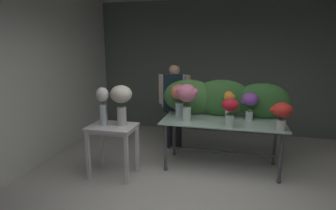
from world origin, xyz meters
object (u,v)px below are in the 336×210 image
(vase_sunset_freesia, at_px, (229,103))
(vase_white_roses_tall, at_px, (103,102))
(side_table_white, at_px, (113,133))
(vase_violet_ranunculus, at_px, (250,102))
(vase_scarlet_stock, at_px, (282,112))
(vase_crimson_peonies, at_px, (230,109))
(florist, at_px, (174,97))
(vase_cream_lisianthus_tall, at_px, (121,99))
(vase_rosy_anemones, at_px, (187,96))
(vase_coral_tulips, at_px, (180,96))
(display_table_glass, at_px, (222,128))

(vase_sunset_freesia, distance_m, vase_white_roses_tall, 1.95)
(side_table_white, distance_m, vase_sunset_freesia, 1.87)
(vase_violet_ranunculus, bearing_deg, vase_scarlet_stock, -46.12)
(vase_violet_ranunculus, height_order, vase_crimson_peonies, vase_violet_ranunculus)
(florist, relative_size, vase_cream_lisianthus_tall, 2.71)
(vase_sunset_freesia, relative_size, vase_white_roses_tall, 0.81)
(vase_scarlet_stock, distance_m, vase_cream_lisianthus_tall, 2.29)
(vase_white_roses_tall, bearing_deg, vase_sunset_freesia, 23.03)
(vase_rosy_anemones, bearing_deg, vase_white_roses_tall, -155.52)
(vase_violet_ranunculus, distance_m, vase_rosy_anemones, 1.00)
(vase_coral_tulips, height_order, vase_rosy_anemones, vase_rosy_anemones)
(display_table_glass, height_order, side_table_white, same)
(vase_violet_ranunculus, xyz_separation_m, vase_scarlet_stock, (0.41, -0.43, -0.04))
(vase_scarlet_stock, bearing_deg, vase_rosy_anemones, 173.00)
(vase_rosy_anemones, height_order, vase_white_roses_tall, vase_rosy_anemones)
(side_table_white, xyz_separation_m, vase_scarlet_stock, (2.40, 0.36, 0.38))
(vase_scarlet_stock, xyz_separation_m, vase_white_roses_tall, (-2.53, -0.36, 0.09))
(florist, distance_m, vase_coral_tulips, 0.60)
(vase_crimson_peonies, height_order, vase_cream_lisianthus_tall, vase_cream_lisianthus_tall)
(vase_sunset_freesia, xyz_separation_m, vase_coral_tulips, (-0.80, 0.04, 0.07))
(florist, xyz_separation_m, vase_cream_lisianthus_tall, (-0.51, -1.29, 0.19))
(vase_sunset_freesia, distance_m, vase_cream_lisianthus_tall, 1.69)
(vase_coral_tulips, relative_size, vase_white_roses_tall, 0.93)
(florist, bearing_deg, vase_crimson_peonies, -43.72)
(side_table_white, distance_m, vase_cream_lisianthus_tall, 0.54)
(vase_sunset_freesia, xyz_separation_m, vase_violet_ranunculus, (0.33, 0.03, 0.02))
(vase_rosy_anemones, distance_m, vase_white_roses_tall, 1.28)
(side_table_white, relative_size, florist, 0.49)
(vase_coral_tulips, distance_m, vase_cream_lisianthus_tall, 1.04)
(vase_rosy_anemones, bearing_deg, display_table_glass, 14.86)
(vase_rosy_anemones, xyz_separation_m, vase_white_roses_tall, (-1.16, -0.53, -0.05))
(display_table_glass, xyz_separation_m, vase_violet_ranunculus, (0.40, 0.11, 0.42))
(display_table_glass, bearing_deg, florist, 144.78)
(vase_coral_tulips, relative_size, vase_violet_ranunculus, 1.20)
(vase_crimson_peonies, bearing_deg, florist, 136.28)
(vase_violet_ranunculus, height_order, vase_white_roses_tall, vase_white_roses_tall)
(vase_sunset_freesia, bearing_deg, vase_scarlet_stock, -28.53)
(side_table_white, xyz_separation_m, vase_violet_ranunculus, (1.98, 0.79, 0.42))
(display_table_glass, bearing_deg, vase_white_roses_tall, -158.49)
(display_table_glass, xyz_separation_m, vase_scarlet_stock, (0.82, -0.32, 0.38))
(vase_scarlet_stock, distance_m, vase_rosy_anemones, 1.39)
(side_table_white, relative_size, vase_violet_ranunculus, 1.79)
(side_table_white, xyz_separation_m, vase_rosy_anemones, (1.03, 0.53, 0.52))
(vase_violet_ranunculus, bearing_deg, vase_rosy_anemones, -164.76)
(vase_crimson_peonies, distance_m, vase_white_roses_tall, 1.86)
(vase_coral_tulips, height_order, vase_crimson_peonies, vase_coral_tulips)
(vase_sunset_freesia, xyz_separation_m, vase_cream_lisianthus_tall, (-1.52, -0.71, 0.12))
(vase_scarlet_stock, bearing_deg, vase_crimson_peonies, -177.92)
(display_table_glass, distance_m, vase_scarlet_stock, 0.95)
(vase_sunset_freesia, bearing_deg, vase_white_roses_tall, -156.97)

